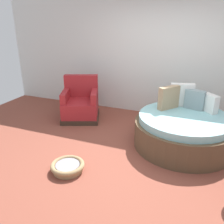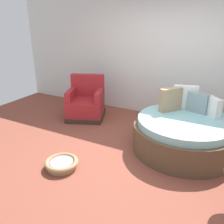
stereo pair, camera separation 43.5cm
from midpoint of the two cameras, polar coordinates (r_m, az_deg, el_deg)
The scene contains 5 objects.
ground_plane at distance 4.09m, azimuth 7.46°, elevation -10.54°, with size 8.00×8.00×0.02m, color brown.
back_wall at distance 5.50m, azimuth 15.99°, elevation 12.37°, with size 8.00×0.12×2.69m, color silver.
round_daybed at distance 4.36m, azimuth 19.48°, elevation -4.85°, with size 1.72×1.72×1.01m.
red_armchair at distance 5.47m, azimuth -3.93°, elevation 2.08°, with size 1.04×1.04×0.94m.
pet_basket at distance 3.77m, azimuth -8.62°, elevation -12.16°, with size 0.51×0.51×0.13m.
Camera 2 is at (1.34, -3.18, 2.15)m, focal length 38.42 mm.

